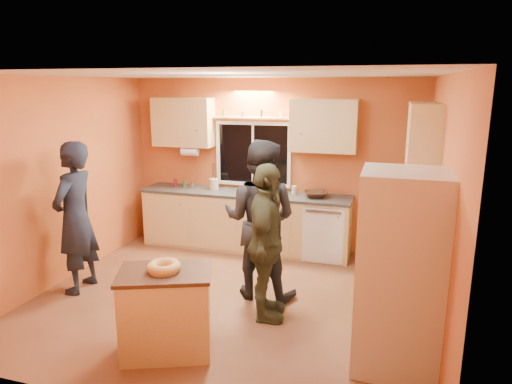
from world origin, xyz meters
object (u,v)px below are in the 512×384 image
(person_center, at_px, (260,220))
(person_right, at_px, (266,243))
(refrigerator, at_px, (399,272))
(person_left, at_px, (75,218))
(island, at_px, (166,311))

(person_center, xyz_separation_m, person_right, (0.22, -0.53, -0.09))
(refrigerator, distance_m, person_left, 3.78)
(refrigerator, height_order, person_right, refrigerator)
(island, distance_m, person_center, 1.61)
(person_left, bearing_deg, person_center, 99.71)
(island, relative_size, person_right, 0.58)
(person_left, distance_m, person_center, 2.24)
(person_left, bearing_deg, refrigerator, 78.64)
(person_center, height_order, person_right, person_center)
(refrigerator, xyz_separation_m, person_center, (-1.57, 1.03, 0.05))
(island, distance_m, person_left, 1.98)
(refrigerator, height_order, island, refrigerator)
(refrigerator, distance_m, person_right, 1.44)
(island, distance_m, person_right, 1.24)
(refrigerator, xyz_separation_m, person_right, (-1.35, 0.50, -0.04))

